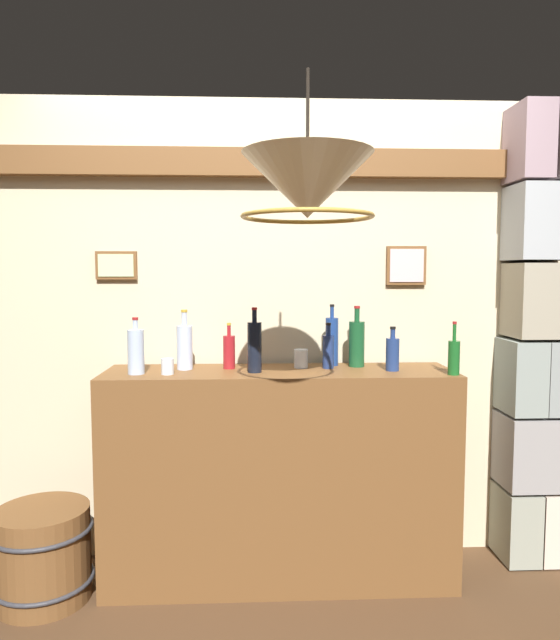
{
  "coord_description": "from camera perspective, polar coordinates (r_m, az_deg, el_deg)",
  "views": [
    {
      "loc": [
        -0.12,
        -1.94,
        1.52
      ],
      "look_at": [
        0.0,
        0.75,
        1.29
      ],
      "focal_mm": 32.2,
      "sensor_mm": 36.0,
      "label": 1
    }
  ],
  "objects": [
    {
      "name": "glass_tumbler_rocks",
      "position": [
        2.86,
        2.1,
        -3.85
      ],
      "size": [
        0.07,
        0.07,
        0.09
      ],
      "color": "silver",
      "rests_on": "bar_shelf_unit"
    },
    {
      "name": "liquor_bottle_gin",
      "position": [
        2.92,
        7.63,
        -2.27
      ],
      "size": [
        0.08,
        0.08,
        0.31
      ],
      "color": "#174A26",
      "rests_on": "bar_shelf_unit"
    },
    {
      "name": "bar_shelf_unit",
      "position": [
        2.92,
        -0.05,
        -15.16
      ],
      "size": [
        1.69,
        0.44,
        1.04
      ],
      "primitive_type": "cube",
      "color": "brown",
      "rests_on": "ground"
    },
    {
      "name": "pendant_lamp",
      "position": [
        2.05,
        2.74,
        13.01
      ],
      "size": [
        0.47,
        0.47,
        0.51
      ],
      "color": "#EFE5C6"
    },
    {
      "name": "liquor_bottle_rye",
      "position": [
        2.73,
        -2.55,
        -2.61
      ],
      "size": [
        0.07,
        0.07,
        0.31
      ],
      "color": "black",
      "rests_on": "bar_shelf_unit"
    },
    {
      "name": "liquor_bottle_vodka",
      "position": [
        2.78,
        16.89,
        -3.48
      ],
      "size": [
        0.05,
        0.05,
        0.25
      ],
      "color": "#195921",
      "rests_on": "bar_shelf_unit"
    },
    {
      "name": "stone_pillar",
      "position": [
        3.27,
        24.04,
        -2.02
      ],
      "size": [
        0.35,
        0.33,
        2.34
      ],
      "color": "gray",
      "rests_on": "ground"
    },
    {
      "name": "panelled_rear_partition",
      "position": [
        3.05,
        -0.29,
        -0.02
      ],
      "size": [
        3.76,
        0.15,
        2.4
      ],
      "color": "beige",
      "rests_on": "ground"
    },
    {
      "name": "liquor_bottle_rum",
      "position": [
        2.83,
        11.12,
        -3.27
      ],
      "size": [
        0.06,
        0.06,
        0.21
      ],
      "color": "navy",
      "rests_on": "bar_shelf_unit"
    },
    {
      "name": "liquor_bottle_amaro",
      "position": [
        2.76,
        -14.13,
        -3.01
      ],
      "size": [
        0.08,
        0.08,
        0.27
      ],
      "color": "#A9BCD8",
      "rests_on": "bar_shelf_unit"
    },
    {
      "name": "wooden_barrel",
      "position": [
        3.07,
        -22.47,
        -20.69
      ],
      "size": [
        0.45,
        0.45,
        0.43
      ],
      "color": "brown",
      "rests_on": "ground"
    },
    {
      "name": "liquor_bottle_scotch",
      "position": [
        2.85,
        4.81,
        -3.03
      ],
      "size": [
        0.06,
        0.06,
        0.23
      ],
      "color": "navy",
      "rests_on": "bar_shelf_unit"
    },
    {
      "name": "liquor_bottle_bourbon",
      "position": [
        2.84,
        -5.08,
        -3.11
      ],
      "size": [
        0.06,
        0.06,
        0.23
      ],
      "color": "maroon",
      "rests_on": "bar_shelf_unit"
    },
    {
      "name": "liquor_bottle_sherry",
      "position": [
        2.93,
        5.17,
        -2.07
      ],
      "size": [
        0.07,
        0.07,
        0.31
      ],
      "color": "navy",
      "rests_on": "bar_shelf_unit"
    },
    {
      "name": "glass_tumbler_highball",
      "position": [
        2.73,
        -11.12,
        -4.55
      ],
      "size": [
        0.06,
        0.06,
        0.07
      ],
      "color": "silver",
      "rests_on": "bar_shelf_unit"
    },
    {
      "name": "liquor_bottle_vermouth",
      "position": [
        2.85,
        -9.46,
        -2.6
      ],
      "size": [
        0.08,
        0.08,
        0.29
      ],
      "color": "silver",
      "rests_on": "bar_shelf_unit"
    }
  ]
}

